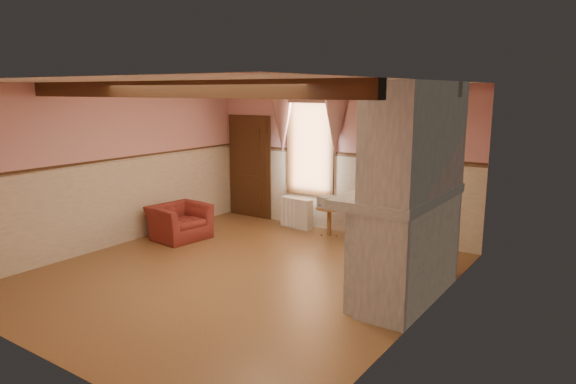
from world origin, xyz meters
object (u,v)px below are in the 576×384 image
Objects in this scene: radiator at (296,213)px; oil_lamp at (411,176)px; side_table at (329,221)px; bowl at (407,185)px; armchair at (179,222)px; mantel_clock at (423,175)px.

radiator is 3.68m from oil_lamp.
bowl is at bearing -39.46° from side_table.
side_table is 0.81m from radiator.
armchair reaches higher than radiator.
radiator is at bearing 172.65° from side_table.
mantel_clock reaches higher than side_table.
side_table is at bearing 151.38° from mantel_clock.
radiator is 2.92× the size of mantel_clock.
mantel_clock is (0.00, 0.61, 0.06)m from bowl.
oil_lamp is at bearing -90.00° from mantel_clock.
radiator is (1.35, 1.85, -0.02)m from armchair.
armchair is 3.47× the size of oil_lamp.
bowl is at bearing -90.00° from oil_lamp.
radiator is 2.50× the size of oil_lamp.
radiator is 3.73m from bowl.
radiator reaches higher than side_table.
oil_lamp reaches higher than side_table.
bowl is (4.34, -0.05, 1.14)m from armchair.
side_table is at bearing -0.45° from radiator.
bowl reaches higher than radiator.
side_table is 1.96× the size of oil_lamp.
armchair is 4.52m from oil_lamp.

